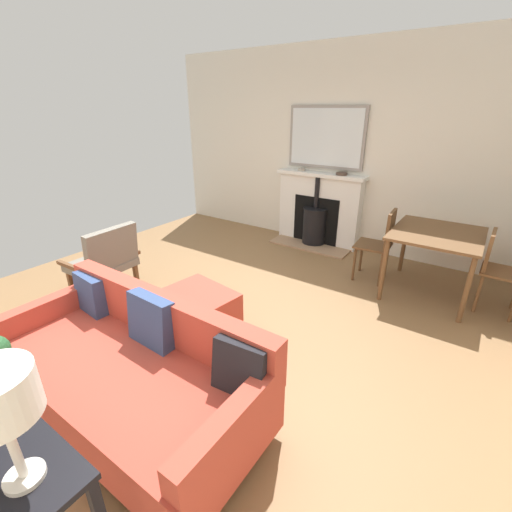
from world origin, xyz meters
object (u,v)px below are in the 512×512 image
object	(u,v)px
fireplace	(317,214)
ottoman	(199,307)
sofa	(131,369)
mantel_bowl_near	(302,169)
armchair_accent	(106,259)
dining_table	(436,240)
dining_chair_by_back_wall	(496,265)
mantel_bowl_far	(342,173)
dining_chair_near_fireplace	(381,240)

from	to	relation	value
fireplace	ottoman	world-z (taller)	fireplace
sofa	ottoman	distance (m)	1.04
mantel_bowl_near	armchair_accent	xyz separation A→B (m)	(2.93, -0.84, -0.65)
armchair_accent	dining_table	distance (m)	3.64
armchair_accent	dining_chair_by_back_wall	size ratio (longest dim) A/B	1.00
sofa	armchair_accent	distance (m)	1.77
fireplace	dining_chair_by_back_wall	xyz separation A→B (m)	(0.77, 2.37, 0.03)
mantel_bowl_far	mantel_bowl_near	bearing A→B (deg)	-90.00
dining_chair_by_back_wall	dining_table	bearing A→B (deg)	-89.76
sofa	armchair_accent	world-z (taller)	armchair_accent
fireplace	mantel_bowl_near	size ratio (longest dim) A/B	12.04
mantel_bowl_near	dining_chair_by_back_wall	xyz separation A→B (m)	(0.79, 2.69, -0.62)
dining_table	mantel_bowl_far	bearing A→B (deg)	-118.41
sofa	armchair_accent	size ratio (longest dim) A/B	2.35
armchair_accent	dining_table	xyz separation A→B (m)	(-2.14, 2.94, 0.18)
sofa	dining_table	size ratio (longest dim) A/B	1.99
armchair_accent	mantel_bowl_far	bearing A→B (deg)	153.21
mantel_bowl_far	dining_chair_by_back_wall	world-z (taller)	mantel_bowl_far
ottoman	dining_table	bearing A→B (deg)	139.83
ottoman	armchair_accent	size ratio (longest dim) A/B	0.86
dining_table	ottoman	bearing A→B (deg)	-40.17
ottoman	dining_chair_near_fireplace	world-z (taller)	dining_chair_near_fireplace
fireplace	dining_chair_by_back_wall	distance (m)	2.49
mantel_bowl_far	dining_chair_near_fireplace	size ratio (longest dim) A/B	0.18
mantel_bowl_near	armchair_accent	size ratio (longest dim) A/B	0.13
ottoman	dining_chair_by_back_wall	world-z (taller)	dining_chair_by_back_wall
fireplace	dining_chair_near_fireplace	bearing A→B (deg)	57.23
mantel_bowl_far	dining_chair_by_back_wall	distance (m)	2.28
fireplace	dining_table	distance (m)	1.95
ottoman	fireplace	bearing A→B (deg)	-178.29
dining_chair_by_back_wall	mantel_bowl_far	bearing A→B (deg)	-111.00
ottoman	dining_chair_near_fireplace	xyz separation A→B (m)	(-2.02, 1.11, 0.29)
ottoman	mantel_bowl_near	bearing A→B (deg)	-171.81
fireplace	sofa	distance (m)	3.80
mantel_bowl_far	sofa	xyz separation A→B (m)	(3.79, 0.05, -0.80)
ottoman	dining_table	size ratio (longest dim) A/B	0.73
fireplace	dining_chair_near_fireplace	xyz separation A→B (m)	(0.77, 1.20, 0.05)
fireplace	dining_table	xyz separation A→B (m)	(0.78, 1.78, 0.17)
mantel_bowl_far	sofa	size ratio (longest dim) A/B	0.08
fireplace	armchair_accent	bearing A→B (deg)	-21.60
mantel_bowl_far	dining_chair_near_fireplace	distance (m)	1.32
fireplace	mantel_bowl_far	bearing A→B (deg)	92.11
ottoman	dining_table	xyz separation A→B (m)	(-2.01, 1.70, 0.42)
armchair_accent	dining_chair_near_fireplace	world-z (taller)	dining_chair_near_fireplace
mantel_bowl_far	dining_chair_by_back_wall	bearing A→B (deg)	69.00
mantel_bowl_near	dining_chair_by_back_wall	distance (m)	2.87
fireplace	mantel_bowl_near	xyz separation A→B (m)	(-0.01, -0.32, 0.65)
sofa	ottoman	xyz separation A→B (m)	(-0.99, -0.30, -0.10)
fireplace	sofa	world-z (taller)	fireplace
sofa	dining_chair_by_back_wall	distance (m)	3.61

